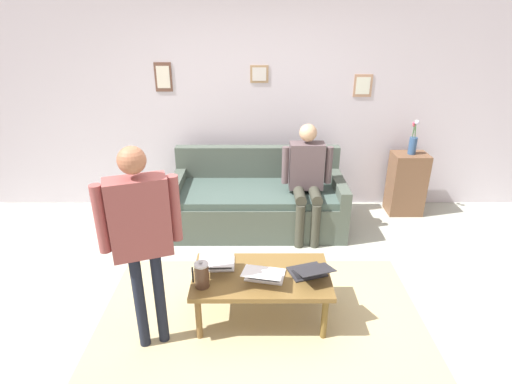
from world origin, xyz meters
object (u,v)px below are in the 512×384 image
object	(u,v)px
couch	(258,202)
laptop_left	(217,263)
laptop_center	(264,274)
french_press	(202,275)
side_shelf	(406,184)
laptop_right	(310,271)
person_seated	(307,175)
flower_vase	(413,142)
coffee_table	(261,279)
person_standing	(140,227)

from	to	relation	value
couch	laptop_left	distance (m)	1.58
laptop_center	french_press	world-z (taller)	french_press
laptop_left	side_shelf	size ratio (longest dim) A/B	0.44
laptop_right	laptop_left	bearing A→B (deg)	-8.74
person_seated	flower_vase	bearing A→B (deg)	-156.86
couch	laptop_center	xyz separation A→B (m)	(-0.04, 1.69, 0.16)
laptop_left	laptop_center	size ratio (longest dim) A/B	0.89
coffee_table	laptop_right	distance (m)	0.40
french_press	person_seated	distance (m)	1.85
couch	coffee_table	bearing A→B (deg)	90.75
laptop_left	laptop_right	world-z (taller)	laptop_right
flower_vase	person_standing	world-z (taller)	person_standing
french_press	person_standing	world-z (taller)	person_standing
laptop_left	flower_vase	size ratio (longest dim) A/B	0.82
french_press	person_seated	world-z (taller)	person_seated
coffee_table	person_seated	bearing A→B (deg)	-110.22
couch	coffee_table	distance (m)	1.63
laptop_right	person_standing	size ratio (longest dim) A/B	0.25
french_press	side_shelf	bearing A→B (deg)	-137.31
french_press	laptop_center	bearing A→B (deg)	-168.63
coffee_table	laptop_left	size ratio (longest dim) A/B	3.18
person_seated	laptop_right	bearing A→B (deg)	84.75
flower_vase	coffee_table	bearing A→B (deg)	46.83
laptop_center	person_seated	xyz separation A→B (m)	(-0.49, -1.46, 0.26)
laptop_left	person_standing	world-z (taller)	person_standing
laptop_right	flower_vase	bearing A→B (deg)	-126.34
laptop_right	person_seated	size ratio (longest dim) A/B	0.32
laptop_right	coffee_table	bearing A→B (deg)	-2.79
side_shelf	person_standing	xyz separation A→B (m)	(2.68, 2.27, 0.63)
laptop_left	person_seated	bearing A→B (deg)	-124.01
laptop_right	flower_vase	world-z (taller)	flower_vase
couch	laptop_center	world-z (taller)	couch
laptop_left	side_shelf	distance (m)	2.90
coffee_table	person_seated	size ratio (longest dim) A/B	0.86
laptop_center	person_standing	xyz separation A→B (m)	(0.86, 0.23, 0.55)
flower_vase	person_seated	xyz separation A→B (m)	(1.33, 0.57, -0.21)
laptop_left	laptop_right	distance (m)	0.76
laptop_left	laptop_center	xyz separation A→B (m)	(-0.39, 0.16, -0.00)
laptop_left	laptop_right	xyz separation A→B (m)	(-0.75, 0.12, -0.00)
french_press	couch	bearing A→B (deg)	-103.72
laptop_left	person_seated	size ratio (longest dim) A/B	0.27
person_standing	coffee_table	bearing A→B (deg)	-160.55
person_seated	laptop_center	bearing A→B (deg)	71.34
side_shelf	laptop_left	bearing A→B (deg)	40.26
laptop_left	side_shelf	world-z (taller)	side_shelf
laptop_center	laptop_left	bearing A→B (deg)	-22.08
flower_vase	person_seated	world-z (taller)	person_seated
laptop_left	person_standing	bearing A→B (deg)	39.80
laptop_right	person_standing	distance (m)	1.37
coffee_table	laptop_right	bearing A→B (deg)	177.21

